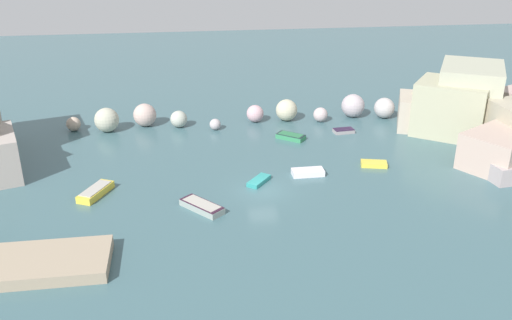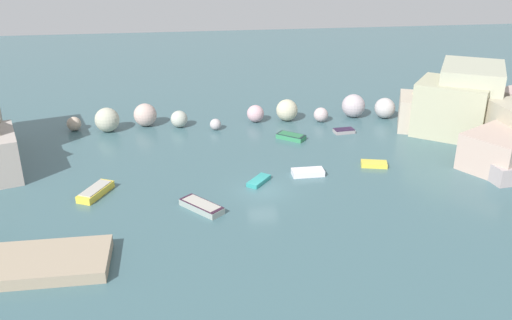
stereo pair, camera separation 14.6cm
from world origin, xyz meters
The scene contains 11 objects.
cove_water centered at (0.00, 0.00, 0.00)m, with size 160.00×160.00×0.00m, color #3E6067.
cliff_headland_right centered at (25.18, 10.02, 2.55)m, with size 22.19×22.19×7.32m.
rock_breakwater centered at (1.54, 17.84, 1.21)m, with size 41.25×4.38×2.77m.
stone_dock centered at (-16.92, -9.73, 0.42)m, with size 9.78×4.79×0.84m, color tan.
moored_boat_0 centered at (-5.46, -2.87, 0.31)m, with size 3.64×3.91×0.60m.
moored_boat_1 centered at (11.10, 13.03, 0.22)m, with size 2.35×1.43×0.45m.
moored_boat_2 centered at (4.87, 11.93, 0.29)m, with size 3.22×2.98×0.56m.
moored_boat_3 centered at (4.58, 2.52, 0.27)m, with size 2.95×1.38×0.55m.
moored_boat_4 centered at (11.34, 3.69, 0.20)m, with size 2.70×1.89×0.41m.
moored_boat_5 centered at (-14.32, 1.01, 0.33)m, with size 2.90×4.01×0.68m.
moored_boat_6 centered at (-0.14, 1.50, 0.19)m, with size 2.47×2.74×0.39m.
Camera 2 is at (-6.48, -42.49, 21.18)m, focal length 38.48 mm.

